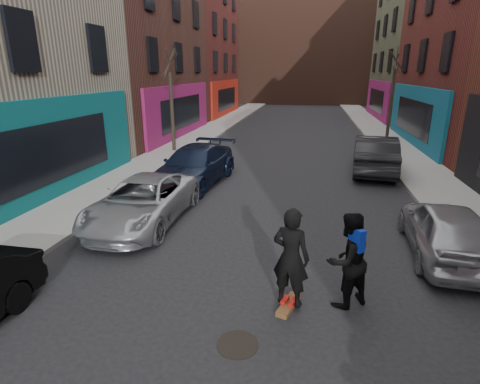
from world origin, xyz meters
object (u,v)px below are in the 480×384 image
at_px(parked_right_far, 446,229).
at_px(skateboarder, 291,257).
at_px(tree_left_far, 171,90).
at_px(parked_left_far, 143,201).
at_px(skateboard, 289,305).
at_px(tree_right_far, 393,85).
at_px(manhole, 238,345).
at_px(parked_left_end, 194,166).
at_px(parked_right_end, 375,154).
at_px(pedestrian, 347,260).

bearing_deg(parked_right_far, skateboarder, 41.91).
xyz_separation_m(tree_left_far, parked_left_far, (2.70, -9.93, -2.71)).
bearing_deg(parked_left_far, skateboard, -37.33).
xyz_separation_m(tree_right_far, manhole, (-5.95, -20.64, -3.52)).
distance_m(tree_left_far, parked_left_end, 7.03).
height_order(tree_left_far, parked_left_end, tree_left_far).
bearing_deg(parked_left_far, parked_right_end, 44.80).
bearing_deg(parked_left_far, pedestrian, -29.35).
bearing_deg(skateboard, parked_right_end, 91.54).
height_order(skateboard, manhole, skateboard).
bearing_deg(skateboarder, parked_right_far, -124.15).
height_order(parked_right_far, parked_right_end, parked_right_end).
height_order(parked_right_end, manhole, parked_right_end).
xyz_separation_m(parked_left_end, manhole, (3.45, -8.85, -0.75)).
relative_size(tree_right_far, skateboard, 8.50).
bearing_deg(manhole, parked_left_end, 111.33).
bearing_deg(manhole, parked_left_far, 128.55).
relative_size(tree_left_far, skateboard, 8.12).
xyz_separation_m(parked_left_end, parked_right_end, (7.33, 3.32, 0.07)).
bearing_deg(parked_right_far, manhole, 46.42).
bearing_deg(tree_left_far, parked_left_end, -62.63).
distance_m(parked_left_end, skateboarder, 8.74).
bearing_deg(manhole, skateboard, 57.54).
bearing_deg(pedestrian, parked_right_far, -172.12).
relative_size(pedestrian, manhole, 2.70).
height_order(tree_right_far, skateboarder, tree_right_far).
height_order(tree_left_far, parked_right_end, tree_left_far).
relative_size(parked_left_far, skateboard, 6.01).
height_order(parked_left_end, skateboard, parked_left_end).
bearing_deg(tree_right_far, skateboarder, -104.92).
distance_m(parked_left_far, skateboarder, 5.74).
bearing_deg(parked_right_end, parked_left_end, 30.31).
relative_size(tree_left_far, manhole, 9.29).
bearing_deg(skateboarder, parked_right_end, -88.46).
height_order(tree_right_far, pedestrian, tree_right_far).
bearing_deg(parked_left_end, parked_left_far, -87.73).
xyz_separation_m(tree_right_far, skateboard, (-5.18, -19.44, -3.48)).
relative_size(tree_right_far, skateboarder, 3.52).
bearing_deg(parked_right_end, skateboarder, 80.12).
distance_m(parked_right_far, manhole, 5.98).
bearing_deg(manhole, tree_left_far, 113.79).
bearing_deg(manhole, skateboarder, 57.54).
bearing_deg(parked_right_far, parked_left_end, -28.16).
bearing_deg(tree_right_far, skateboard, -104.92).
relative_size(parked_left_end, parked_right_far, 1.28).
bearing_deg(parked_right_far, parked_left_far, -1.25).
xyz_separation_m(tree_left_far, skateboarder, (7.22, -13.44, -2.31)).
height_order(tree_left_far, manhole, tree_left_far).
height_order(parked_right_end, pedestrian, pedestrian).
relative_size(parked_left_end, parked_right_end, 1.04).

